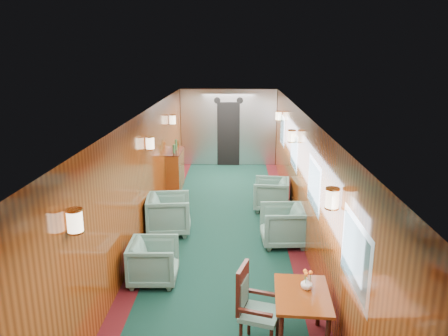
{
  "coord_description": "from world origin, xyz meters",
  "views": [
    {
      "loc": [
        0.26,
        -7.65,
        3.48
      ],
      "look_at": [
        0.0,
        1.12,
        1.15
      ],
      "focal_mm": 35.0,
      "sensor_mm": 36.0,
      "label": 1
    }
  ],
  "objects_px": {
    "side_chair": "(252,304)",
    "armchair_left_near": "(154,262)",
    "armchair_right_far": "(271,194)",
    "armchair_right_near": "(283,225)",
    "dining_table": "(302,302)",
    "credenza": "(175,169)",
    "armchair_left_far": "(169,214)"
  },
  "relations": [
    {
      "from": "armchair_left_near",
      "to": "credenza",
      "type": "bearing_deg",
      "value": 2.1
    },
    {
      "from": "armchair_left_far",
      "to": "armchair_right_near",
      "type": "bearing_deg",
      "value": -109.25
    },
    {
      "from": "armchair_left_far",
      "to": "armchair_right_near",
      "type": "height_order",
      "value": "armchair_left_far"
    },
    {
      "from": "dining_table",
      "to": "armchair_right_near",
      "type": "bearing_deg",
      "value": 92.11
    },
    {
      "from": "dining_table",
      "to": "side_chair",
      "type": "distance_m",
      "value": 0.6
    },
    {
      "from": "credenza",
      "to": "armchair_right_near",
      "type": "relative_size",
      "value": 1.6
    },
    {
      "from": "credenza",
      "to": "armchair_left_near",
      "type": "bearing_deg",
      "value": -86.16
    },
    {
      "from": "dining_table",
      "to": "armchair_left_near",
      "type": "xyz_separation_m",
      "value": [
        -2.07,
        1.46,
        -0.25
      ]
    },
    {
      "from": "armchair_right_near",
      "to": "armchair_left_near",
      "type": "bearing_deg",
      "value": -59.16
    },
    {
      "from": "armchair_left_near",
      "to": "armchair_right_near",
      "type": "bearing_deg",
      "value": -57.63
    },
    {
      "from": "armchair_left_far",
      "to": "credenza",
      "type": "bearing_deg",
      "value": -1.68
    },
    {
      "from": "dining_table",
      "to": "side_chair",
      "type": "xyz_separation_m",
      "value": [
        -0.6,
        -0.03,
        -0.02
      ]
    },
    {
      "from": "armchair_left_far",
      "to": "armchair_right_far",
      "type": "distance_m",
      "value": 2.53
    },
    {
      "from": "dining_table",
      "to": "armchair_right_far",
      "type": "distance_m",
      "value": 4.79
    },
    {
      "from": "armchair_right_near",
      "to": "credenza",
      "type": "bearing_deg",
      "value": -147.19
    },
    {
      "from": "armchair_left_far",
      "to": "side_chair",
      "type": "bearing_deg",
      "value": -162.86
    },
    {
      "from": "side_chair",
      "to": "armchair_right_far",
      "type": "bearing_deg",
      "value": 99.9
    },
    {
      "from": "credenza",
      "to": "armchair_right_near",
      "type": "xyz_separation_m",
      "value": [
        2.47,
        -3.39,
        -0.15
      ]
    },
    {
      "from": "armchair_right_near",
      "to": "armchair_right_far",
      "type": "distance_m",
      "value": 1.87
    },
    {
      "from": "dining_table",
      "to": "credenza",
      "type": "relative_size",
      "value": 0.75
    },
    {
      "from": "side_chair",
      "to": "armchair_right_far",
      "type": "distance_m",
      "value": 4.85
    },
    {
      "from": "side_chair",
      "to": "armchair_right_far",
      "type": "height_order",
      "value": "side_chair"
    },
    {
      "from": "dining_table",
      "to": "credenza",
      "type": "bearing_deg",
      "value": 114.34
    },
    {
      "from": "armchair_right_far",
      "to": "dining_table",
      "type": "bearing_deg",
      "value": 6.47
    },
    {
      "from": "side_chair",
      "to": "armchair_left_near",
      "type": "height_order",
      "value": "side_chair"
    },
    {
      "from": "armchair_right_near",
      "to": "side_chair",
      "type": "bearing_deg",
      "value": -16.12
    },
    {
      "from": "side_chair",
      "to": "credenza",
      "type": "bearing_deg",
      "value": 122.76
    },
    {
      "from": "dining_table",
      "to": "armchair_right_far",
      "type": "bearing_deg",
      "value": 93.61
    },
    {
      "from": "armchair_left_near",
      "to": "armchair_right_near",
      "type": "height_order",
      "value": "armchair_right_near"
    },
    {
      "from": "side_chair",
      "to": "armchair_left_near",
      "type": "relative_size",
      "value": 1.4
    },
    {
      "from": "armchair_right_far",
      "to": "armchair_right_near",
      "type": "bearing_deg",
      "value": 8.82
    },
    {
      "from": "armchair_right_near",
      "to": "armchair_right_far",
      "type": "xyz_separation_m",
      "value": [
        -0.08,
        1.87,
        -0.01
      ]
    }
  ]
}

